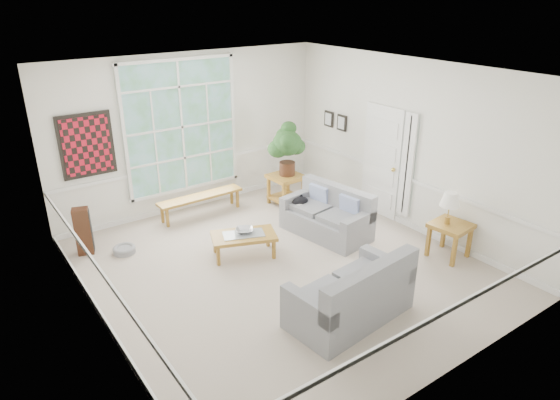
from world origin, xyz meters
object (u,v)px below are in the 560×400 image
at_px(end_table, 286,190).
at_px(side_table, 449,240).
at_px(loveseat_front, 350,288).
at_px(loveseat_right, 326,212).
at_px(coffee_table, 244,245).

distance_m(end_table, side_table, 3.38).
relative_size(loveseat_front, end_table, 2.71).
relative_size(loveseat_right, coffee_table, 1.51).
distance_m(loveseat_right, loveseat_front, 2.43).
xyz_separation_m(loveseat_right, loveseat_front, (-1.32, -2.04, 0.03)).
height_order(loveseat_front, coffee_table, loveseat_front).
bearing_deg(loveseat_front, end_table, 60.70).
height_order(loveseat_right, end_table, loveseat_right).
bearing_deg(loveseat_right, side_table, -66.81).
bearing_deg(end_table, coffee_table, -143.71).
bearing_deg(coffee_table, loveseat_front, -61.77).
bearing_deg(coffee_table, loveseat_right, 14.92).
distance_m(loveseat_right, side_table, 2.08).
relative_size(coffee_table, side_table, 1.76).
height_order(loveseat_right, loveseat_front, loveseat_front).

